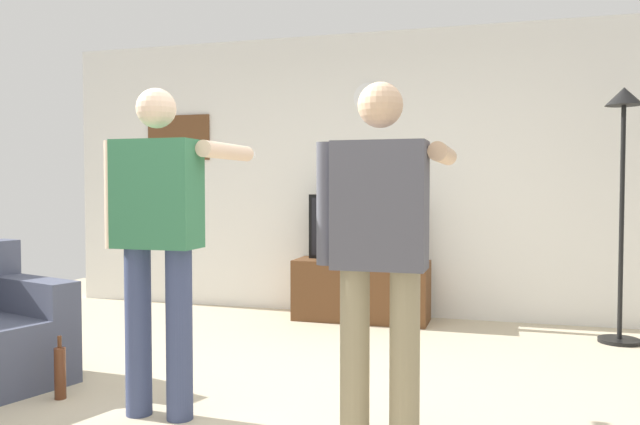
{
  "coord_description": "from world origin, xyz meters",
  "views": [
    {
      "loc": [
        1.24,
        -3.08,
        1.23
      ],
      "look_at": [
        -0.01,
        1.2,
        1.05
      ],
      "focal_mm": 35.65,
      "sensor_mm": 36.0,
      "label": 1
    }
  ],
  "objects_px": {
    "tv_stand": "(361,290)",
    "beverage_bottle": "(60,372)",
    "floor_lamp": "(623,161)",
    "television": "(362,227)",
    "person_standing_nearer_lamp": "(159,230)",
    "wall_clock": "(368,98)",
    "framed_picture": "(179,138)",
    "person_standing_nearer_couch": "(380,242)"
  },
  "relations": [
    {
      "from": "wall_clock",
      "to": "tv_stand",
      "type": "bearing_deg",
      "value": -90.0
    },
    {
      "from": "wall_clock",
      "to": "person_standing_nearer_lamp",
      "type": "height_order",
      "value": "wall_clock"
    },
    {
      "from": "tv_stand",
      "to": "floor_lamp",
      "type": "relative_size",
      "value": 0.61
    },
    {
      "from": "television",
      "to": "beverage_bottle",
      "type": "relative_size",
      "value": 2.78
    },
    {
      "from": "floor_lamp",
      "to": "wall_clock",
      "type": "bearing_deg",
      "value": 165.99
    },
    {
      "from": "television",
      "to": "tv_stand",
      "type": "bearing_deg",
      "value": -90.0
    },
    {
      "from": "tv_stand",
      "to": "framed_picture",
      "type": "height_order",
      "value": "framed_picture"
    },
    {
      "from": "tv_stand",
      "to": "beverage_bottle",
      "type": "bearing_deg",
      "value": -114.88
    },
    {
      "from": "person_standing_nearer_lamp",
      "to": "beverage_bottle",
      "type": "bearing_deg",
      "value": 173.49
    },
    {
      "from": "tv_stand",
      "to": "beverage_bottle",
      "type": "distance_m",
      "value": 2.87
    },
    {
      "from": "tv_stand",
      "to": "person_standing_nearer_couch",
      "type": "height_order",
      "value": "person_standing_nearer_couch"
    },
    {
      "from": "beverage_bottle",
      "to": "person_standing_nearer_lamp",
      "type": "bearing_deg",
      "value": -6.51
    },
    {
      "from": "television",
      "to": "person_standing_nearer_lamp",
      "type": "distance_m",
      "value": 2.78
    },
    {
      "from": "wall_clock",
      "to": "framed_picture",
      "type": "height_order",
      "value": "wall_clock"
    },
    {
      "from": "person_standing_nearer_lamp",
      "to": "wall_clock",
      "type": "bearing_deg",
      "value": 80.35
    },
    {
      "from": "television",
      "to": "floor_lamp",
      "type": "xyz_separation_m",
      "value": [
        2.14,
        -0.29,
        0.58
      ]
    },
    {
      "from": "wall_clock",
      "to": "beverage_bottle",
      "type": "distance_m",
      "value": 3.68
    },
    {
      "from": "wall_clock",
      "to": "person_standing_nearer_lamp",
      "type": "bearing_deg",
      "value": -99.65
    },
    {
      "from": "beverage_bottle",
      "to": "tv_stand",
      "type": "bearing_deg",
      "value": 65.12
    },
    {
      "from": "wall_clock",
      "to": "person_standing_nearer_couch",
      "type": "distance_m",
      "value": 3.33
    },
    {
      "from": "person_standing_nearer_couch",
      "to": "beverage_bottle",
      "type": "height_order",
      "value": "person_standing_nearer_couch"
    },
    {
      "from": "television",
      "to": "floor_lamp",
      "type": "relative_size",
      "value": 0.51
    },
    {
      "from": "tv_stand",
      "to": "person_standing_nearer_lamp",
      "type": "relative_size",
      "value": 0.7
    },
    {
      "from": "framed_picture",
      "to": "floor_lamp",
      "type": "height_order",
      "value": "floor_lamp"
    },
    {
      "from": "person_standing_nearer_lamp",
      "to": "beverage_bottle",
      "type": "height_order",
      "value": "person_standing_nearer_lamp"
    },
    {
      "from": "tv_stand",
      "to": "beverage_bottle",
      "type": "height_order",
      "value": "tv_stand"
    },
    {
      "from": "framed_picture",
      "to": "person_standing_nearer_couch",
      "type": "distance_m",
      "value": 4.18
    },
    {
      "from": "wall_clock",
      "to": "floor_lamp",
      "type": "bearing_deg",
      "value": -14.01
    },
    {
      "from": "tv_stand",
      "to": "person_standing_nearer_couch",
      "type": "bearing_deg",
      "value": -75.72
    },
    {
      "from": "television",
      "to": "beverage_bottle",
      "type": "xyz_separation_m",
      "value": [
        -1.21,
        -2.65,
        -0.7
      ]
    },
    {
      "from": "television",
      "to": "floor_lamp",
      "type": "height_order",
      "value": "floor_lamp"
    },
    {
      "from": "framed_picture",
      "to": "person_standing_nearer_lamp",
      "type": "bearing_deg",
      "value": -63.08
    },
    {
      "from": "floor_lamp",
      "to": "beverage_bottle",
      "type": "relative_size",
      "value": 5.45
    },
    {
      "from": "person_standing_nearer_lamp",
      "to": "person_standing_nearer_couch",
      "type": "bearing_deg",
      "value": -4.18
    },
    {
      "from": "tv_stand",
      "to": "person_standing_nearer_couch",
      "type": "xyz_separation_m",
      "value": [
        0.71,
        -2.77,
        0.7
      ]
    },
    {
      "from": "television",
      "to": "wall_clock",
      "type": "relative_size",
      "value": 3.62
    },
    {
      "from": "wall_clock",
      "to": "framed_picture",
      "type": "bearing_deg",
      "value": 179.86
    },
    {
      "from": "floor_lamp",
      "to": "television",
      "type": "bearing_deg",
      "value": 172.26
    },
    {
      "from": "person_standing_nearer_lamp",
      "to": "framed_picture",
      "type": "bearing_deg",
      "value": 116.92
    },
    {
      "from": "framed_picture",
      "to": "person_standing_nearer_couch",
      "type": "height_order",
      "value": "framed_picture"
    },
    {
      "from": "tv_stand",
      "to": "wall_clock",
      "type": "distance_m",
      "value": 1.82
    },
    {
      "from": "television",
      "to": "floor_lamp",
      "type": "distance_m",
      "value": 2.24
    }
  ]
}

